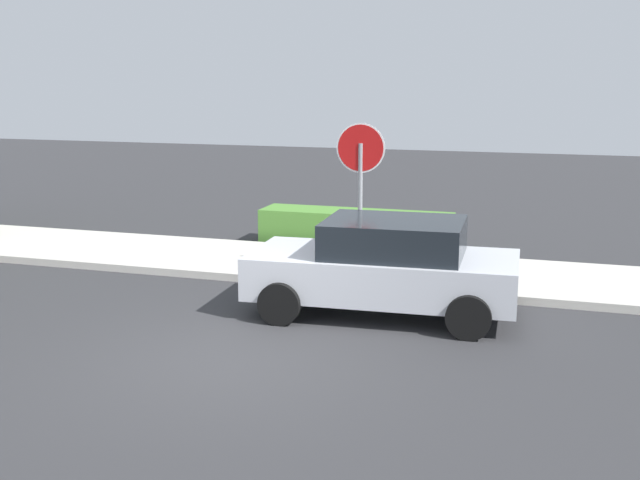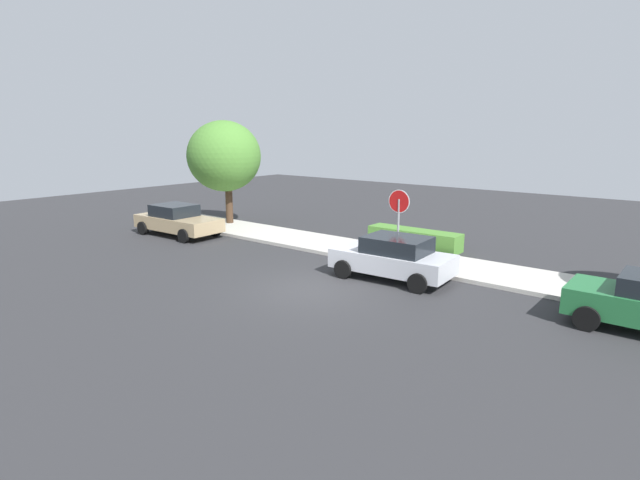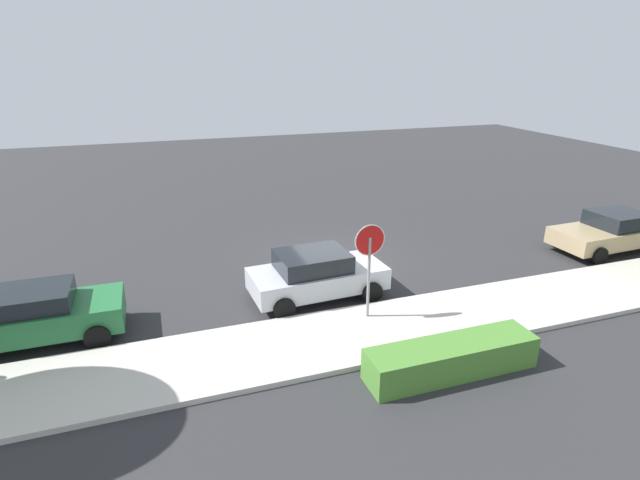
{
  "view_description": "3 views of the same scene",
  "coord_description": "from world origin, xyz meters",
  "px_view_note": "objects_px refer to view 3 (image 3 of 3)",
  "views": [
    {
      "loc": [
        4.02,
        -9.16,
        3.62
      ],
      "look_at": [
        0.85,
        0.93,
        1.44
      ],
      "focal_mm": 45.0,
      "sensor_mm": 36.0,
      "label": 1
    },
    {
      "loc": [
        9.65,
        -11.76,
        4.95
      ],
      "look_at": [
        -0.81,
        1.31,
        1.25
      ],
      "focal_mm": 28.0,
      "sensor_mm": 36.0,
      "label": 2
    },
    {
      "loc": [
        5.77,
        15.47,
        6.93
      ],
      "look_at": [
        0.68,
        0.69,
        1.15
      ],
      "focal_mm": 28.0,
      "sensor_mm": 36.0,
      "label": 3
    }
  ],
  "objects_px": {
    "stop_sign": "(369,255)",
    "parked_car_green": "(38,315)",
    "parked_car_silver": "(316,274)",
    "parked_car_tan": "(612,231)"
  },
  "relations": [
    {
      "from": "stop_sign",
      "to": "parked_car_tan",
      "type": "distance_m",
      "value": 11.16
    },
    {
      "from": "stop_sign",
      "to": "parked_car_silver",
      "type": "xyz_separation_m",
      "value": [
        0.88,
        -1.81,
        -1.2
      ]
    },
    {
      "from": "parked_car_silver",
      "to": "parked_car_tan",
      "type": "height_order",
      "value": "parked_car_silver"
    },
    {
      "from": "parked_car_silver",
      "to": "parked_car_tan",
      "type": "relative_size",
      "value": 0.9
    },
    {
      "from": "parked_car_silver",
      "to": "parked_car_green",
      "type": "xyz_separation_m",
      "value": [
        7.49,
        0.03,
        -0.01
      ]
    },
    {
      "from": "stop_sign",
      "to": "parked_car_tan",
      "type": "height_order",
      "value": "stop_sign"
    },
    {
      "from": "parked_car_silver",
      "to": "parked_car_tan",
      "type": "distance_m",
      "value": 11.79
    },
    {
      "from": "stop_sign",
      "to": "parked_car_silver",
      "type": "distance_m",
      "value": 2.34
    },
    {
      "from": "parked_car_green",
      "to": "parked_car_tan",
      "type": "bearing_deg",
      "value": -179.42
    },
    {
      "from": "stop_sign",
      "to": "parked_car_green",
      "type": "height_order",
      "value": "stop_sign"
    }
  ]
}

